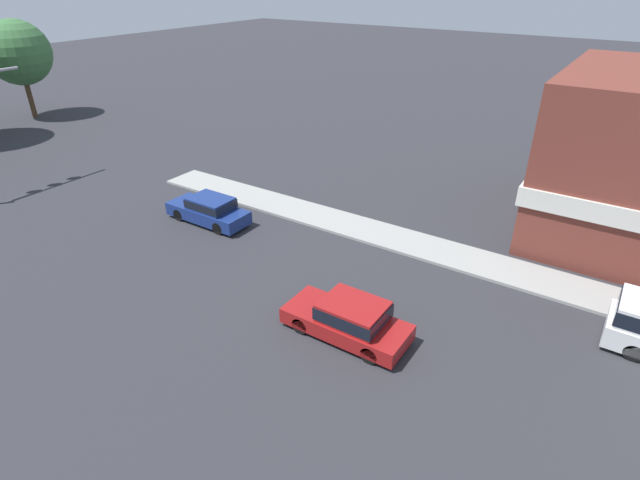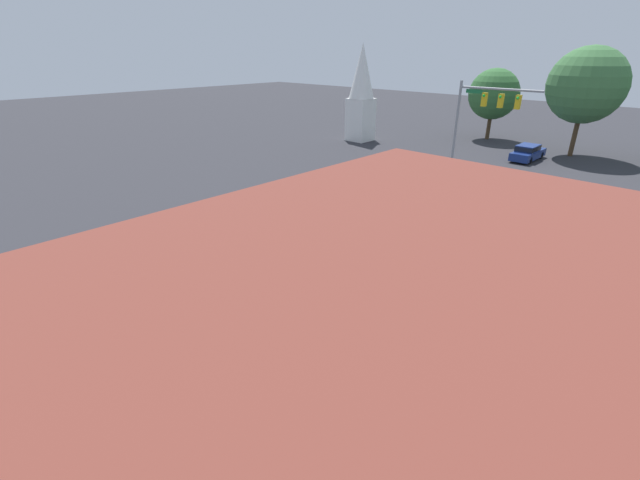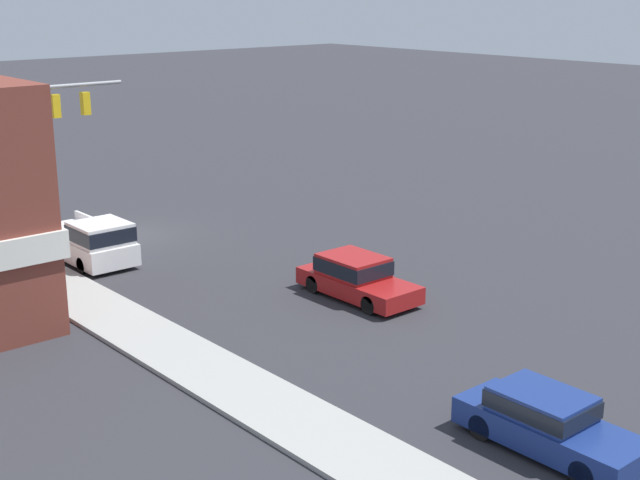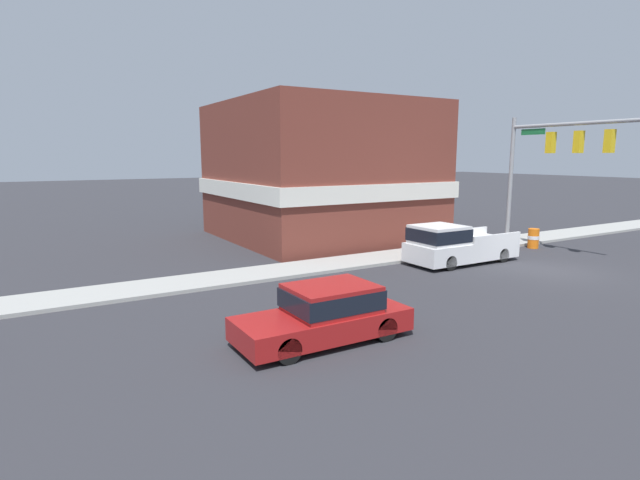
{
  "view_description": "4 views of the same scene",
  "coord_description": "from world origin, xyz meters",
  "views": [
    {
      "loc": [
        -14.87,
        5.46,
        12.1
      ],
      "look_at": [
        -0.04,
        15.26,
        2.37
      ],
      "focal_mm": 28.0,
      "sensor_mm": 36.0,
      "label": 1
    },
    {
      "loc": [
        11.97,
        2.44,
        9.71
      ],
      "look_at": [
        1.33,
        13.52,
        2.84
      ],
      "focal_mm": 24.0,
      "sensor_mm": 36.0,
      "label": 2
    },
    {
      "loc": [
        18.73,
        34.83,
        10.79
      ],
      "look_at": [
        0.99,
        14.18,
        3.03
      ],
      "focal_mm": 50.0,
      "sensor_mm": 36.0,
      "label": 3
    },
    {
      "loc": [
        -13.02,
        19.38,
        4.93
      ],
      "look_at": [
        1.39,
        10.81,
        2.1
      ],
      "focal_mm": 28.0,
      "sensor_mm": 36.0,
      "label": 4
    }
  ],
  "objects": [
    {
      "name": "car_oncoming",
      "position": [
        2.0,
        23.71,
        0.76
      ],
      "size": [
        1.76,
        4.68,
        1.46
      ],
      "rotation": [
        0.0,
        0.0,
        3.14
      ],
      "color": "black",
      "rests_on": "ground"
    },
    {
      "name": "ground_plane",
      "position": [
        0.0,
        0.0,
        0.0
      ],
      "size": [
        200.0,
        200.0,
        0.0
      ],
      "primitive_type": "plane",
      "color": "#2D2D33"
    },
    {
      "name": "construction_barrel",
      "position": [
        3.9,
        -4.1,
        0.54
      ],
      "size": [
        0.58,
        0.58,
        1.06
      ],
      "color": "orange",
      "rests_on": "ground"
    },
    {
      "name": "near_signal_assembly",
      "position": [
        2.81,
        -3.63,
        5.11
      ],
      "size": [
        7.19,
        0.49,
        6.95
      ],
      "color": "gray",
      "rests_on": "ground"
    },
    {
      "name": "sidewalk_curb",
      "position": [
        5.7,
        0.0,
        0.07
      ],
      "size": [
        2.4,
        60.0,
        0.14
      ],
      "color": "#9E9E99",
      "rests_on": "ground"
    },
    {
      "name": "car_lead",
      "position": [
        -2.04,
        12.65,
        0.79
      ],
      "size": [
        1.93,
        4.74,
        1.51
      ],
      "color": "black",
      "rests_on": "ground"
    },
    {
      "name": "pickup_truck_parked",
      "position": [
        3.24,
        2.53,
        0.91
      ],
      "size": [
        2.11,
        5.48,
        1.85
      ],
      "color": "black",
      "rests_on": "ground"
    }
  ]
}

